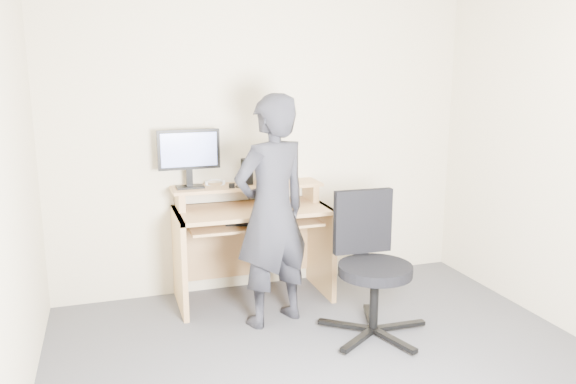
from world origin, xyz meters
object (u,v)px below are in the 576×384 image
monitor (189,153)px  office_chair (371,259)px  person (272,212)px  desk (250,230)px

monitor → office_chair: (1.09, -0.97, -0.66)m
monitor → person: (0.48, -0.62, -0.36)m
desk → person: person is taller
office_chair → person: size_ratio=0.58×
office_chair → monitor: bearing=139.8°
person → desk: bearing=-106.5°
desk → office_chair: bearing=-54.7°
office_chair → person: person is taller
office_chair → person: 0.76m
monitor → person: bearing=-54.8°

